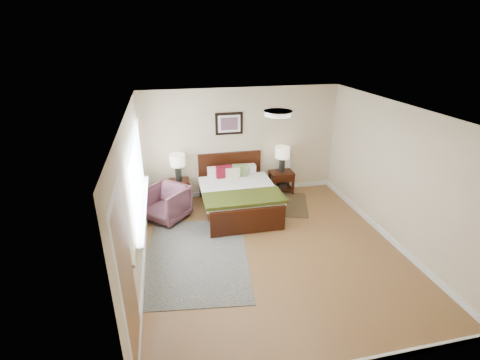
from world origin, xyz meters
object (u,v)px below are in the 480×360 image
at_px(rug_persian, 196,257).
at_px(armchair, 166,203).
at_px(lamp_left, 178,163).
at_px(nightstand_right, 281,180).
at_px(lamp_right, 282,155).
at_px(nightstand_left, 179,186).
at_px(bed, 238,191).

bearing_deg(rug_persian, armchair, 114.27).
relative_size(lamp_left, armchair, 0.77).
bearing_deg(armchair, lamp_left, 109.95).
xyz_separation_m(armchair, rug_persian, (0.45, -1.48, -0.35)).
bearing_deg(lamp_left, nightstand_right, -0.33).
bearing_deg(lamp_right, armchair, -165.06).
distance_m(nightstand_left, rug_persian, 2.23).
bearing_deg(nightstand_right, lamp_right, 90.00).
bearing_deg(lamp_left, lamp_right, 0.00).
height_order(lamp_left, armchair, lamp_left).
height_order(nightstand_right, rug_persian, nightstand_right).
distance_m(nightstand_left, armchair, 0.77).
distance_m(nightstand_right, rug_persian, 3.18).
height_order(nightstand_right, lamp_right, lamp_right).
xyz_separation_m(nightstand_right, lamp_right, (0.00, 0.01, 0.63)).
bearing_deg(lamp_left, armchair, -113.06).
bearing_deg(lamp_right, bed, -149.78).
bearing_deg(rug_persian, nightstand_left, 101.08).
xyz_separation_m(lamp_right, rug_persian, (-2.27, -2.21, -0.96)).
xyz_separation_m(nightstand_left, armchair, (-0.31, -0.71, -0.06)).
height_order(nightstand_right, lamp_left, lamp_left).
bearing_deg(bed, armchair, -179.35).
xyz_separation_m(bed, lamp_right, (1.22, 0.71, 0.49)).
xyz_separation_m(bed, nightstand_left, (-1.20, 0.69, -0.06)).
bearing_deg(lamp_left, nightstand_left, -90.00).
relative_size(nightstand_left, lamp_left, 0.88).
height_order(nightstand_left, armchair, armchair).
bearing_deg(bed, nightstand_right, 29.73).
relative_size(bed, nightstand_left, 3.56).
height_order(nightstand_left, nightstand_right, nightstand_right).
distance_m(bed, lamp_right, 1.49).
relative_size(nightstand_left, nightstand_right, 0.98).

